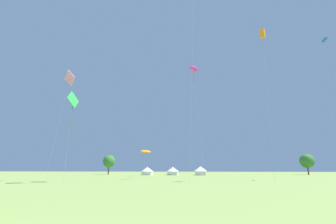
{
  "coord_description": "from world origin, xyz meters",
  "views": [
    {
      "loc": [
        6.42,
        -3.49,
        1.65
      ],
      "look_at": [
        0.0,
        32.0,
        10.25
      ],
      "focal_mm": 25.88,
      "sensor_mm": 36.0,
      "label": 1
    }
  ],
  "objects": [
    {
      "name": "tree_distant_left",
      "position": [
        37.45,
        85.71,
        4.46
      ],
      "size": [
        4.61,
        4.61,
        6.78
      ],
      "color": "brown",
      "rests_on": "ground"
    },
    {
      "name": "festival_tent_left",
      "position": [
        -13.85,
        72.09,
        1.35
      ],
      "size": [
        3.76,
        3.76,
        2.45
      ],
      "color": "white",
      "rests_on": "ground"
    },
    {
      "name": "festival_tent_center",
      "position": [
        2.73,
        72.09,
        1.44
      ],
      "size": [
        4.0,
        4.0,
        2.6
      ],
      "color": "white",
      "rests_on": "ground"
    },
    {
      "name": "kite_green_diamond",
      "position": [
        -11.77,
        25.04,
        10.6
      ],
      "size": [
        0.91,
        2.51,
        12.05
      ],
      "color": "green",
      "rests_on": "ground"
    },
    {
      "name": "kite_orange_parafoil",
      "position": [
        -10.28,
        56.97,
        6.12
      ],
      "size": [
        2.96,
        2.96,
        6.7
      ],
      "color": "orange",
      "rests_on": "ground"
    },
    {
      "name": "kite_orange_box",
      "position": [
        15.13,
        33.49,
        22.86
      ],
      "size": [
        1.06,
        1.9,
        23.73
      ],
      "color": "orange",
      "rests_on": "ground"
    },
    {
      "name": "kite_blue_parafoil",
      "position": [
        27.16,
        40.16,
        24.26
      ],
      "size": [
        2.59,
        2.89,
        24.74
      ],
      "color": "blue",
      "rests_on": "ground"
    },
    {
      "name": "tree_distant_right",
      "position": [
        -29.48,
        78.24,
        4.52
      ],
      "size": [
        4.2,
        4.2,
        6.64
      ],
      "color": "brown",
      "rests_on": "ground"
    },
    {
      "name": "kite_magenta_parafoil",
      "position": [
        3.56,
        40.77,
        20.83
      ],
      "size": [
        2.63,
        3.0,
        21.29
      ],
      "color": "#E02DA3",
      "rests_on": "ground"
    },
    {
      "name": "festival_tent_right",
      "position": [
        -5.75,
        72.09,
        1.34
      ],
      "size": [
        3.74,
        3.74,
        2.43
      ],
      "color": "white",
      "rests_on": "ground"
    },
    {
      "name": "kite_pink_diamond",
      "position": [
        -16.46,
        30.85,
        16.39
      ],
      "size": [
        2.54,
        2.58,
        17.77
      ],
      "color": "pink",
      "rests_on": "ground"
    }
  ]
}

